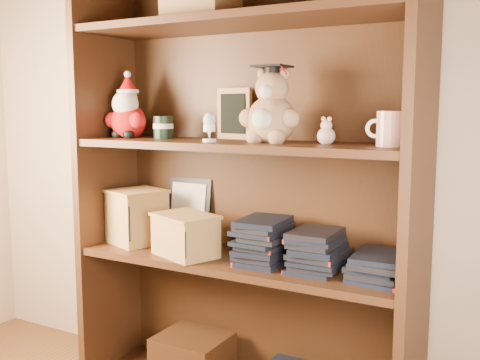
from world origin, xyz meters
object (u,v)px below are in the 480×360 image
at_px(grad_teddy_bear, 271,113).
at_px(treats_box, 137,216).
at_px(teacher_mug, 390,129).
at_px(bookcase, 247,190).

relative_size(grad_teddy_bear, treats_box, 1.06).
distance_m(grad_teddy_bear, treats_box, 0.69).
bearing_deg(teacher_mug, treats_box, -179.95).
distance_m(bookcase, treats_box, 0.47).
bearing_deg(treats_box, teacher_mug, 0.05).
bearing_deg(bookcase, teacher_mug, -5.78).
relative_size(grad_teddy_bear, teacher_mug, 2.19).
xyz_separation_m(teacher_mug, treats_box, (-0.95, -0.00, -0.35)).
height_order(bookcase, treats_box, bookcase).
height_order(bookcase, teacher_mug, bookcase).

